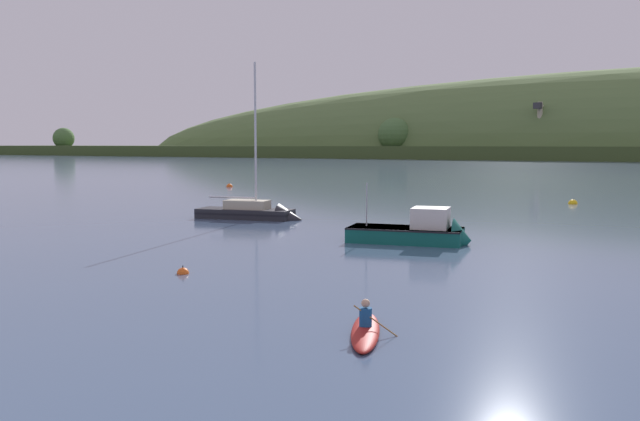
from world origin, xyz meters
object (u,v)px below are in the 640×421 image
sailboat_near_mooring (256,216)px  canoe_with_paddler (365,330)px  fishing_boat_moored (419,235)px  mooring_buoy_far_upstream (183,274)px  dockside_crane (540,132)px  mooring_buoy_midchannel (573,204)px  mooring_buoy_foreground (229,187)px

sailboat_near_mooring → canoe_with_paddler: (18.73, -18.97, -0.08)m
fishing_boat_moored → mooring_buoy_far_upstream: fishing_boat_moored is taller
dockside_crane → fishing_boat_moored: bearing=-162.2°
dockside_crane → mooring_buoy_far_upstream: size_ratio=33.50×
mooring_buoy_midchannel → mooring_buoy_far_upstream: mooring_buoy_midchannel is taller
fishing_boat_moored → canoe_with_paddler: bearing=-85.3°
mooring_buoy_foreground → mooring_buoy_midchannel: bearing=-1.9°
canoe_with_paddler → mooring_buoy_midchannel: 41.53m
dockside_crane → mooring_buoy_foreground: dockside_crane is taller
sailboat_near_mooring → mooring_buoy_far_upstream: (9.17, -15.78, -0.18)m
mooring_buoy_foreground → mooring_buoy_far_upstream: (31.92, -39.39, 0.00)m
sailboat_near_mooring → fishing_boat_moored: size_ratio=1.72×
dockside_crane → canoe_with_paddler: size_ratio=5.12×
canoe_with_paddler → sailboat_near_mooring: bearing=-162.5°
canoe_with_paddler → dockside_crane: bearing=166.7°
fishing_boat_moored → canoe_with_paddler: 16.06m
fishing_boat_moored → mooring_buoy_foreground: size_ratio=7.82×
fishing_boat_moored → mooring_buoy_foreground: (-36.00, 27.49, -0.40)m
sailboat_near_mooring → mooring_buoy_midchannel: 26.76m
canoe_with_paddler → mooring_buoy_midchannel: (-4.04, 41.34, -0.10)m
fishing_boat_moored → mooring_buoy_midchannel: size_ratio=7.74×
dockside_crane → mooring_buoy_midchannel: (44.60, -156.36, -8.73)m
fishing_boat_moored → canoe_with_paddler: fishing_boat_moored is taller
dockside_crane → mooring_buoy_far_upstream: 198.58m
mooring_buoy_midchannel → fishing_boat_moored: bearing=-93.2°
sailboat_near_mooring → mooring_buoy_foreground: 32.79m
sailboat_near_mooring → mooring_buoy_midchannel: bearing=40.6°
mooring_buoy_midchannel → mooring_buoy_foreground: bearing=178.1°
dockside_crane → fishing_boat_moored: size_ratio=2.84×
fishing_boat_moored → mooring_buoy_midchannel: (1.45, 26.24, -0.40)m
canoe_with_paddler → mooring_buoy_foreground: canoe_with_paddler is taller
sailboat_near_mooring → fishing_boat_moored: bearing=-32.4°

